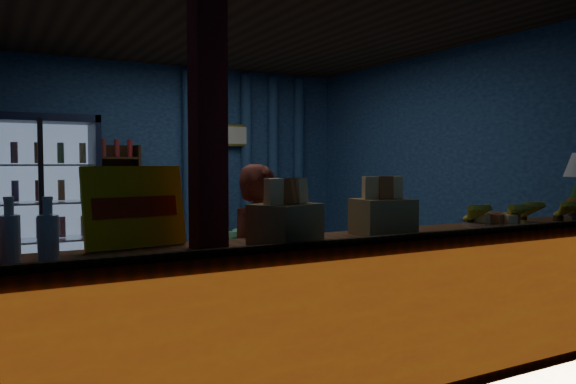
# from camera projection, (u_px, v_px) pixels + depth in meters

# --- Properties ---
(ground) EXTENTS (4.60, 4.60, 0.00)m
(ground) POSITION_uv_depth(u_px,v_px,m) (244.00, 315.00, 5.13)
(ground) COLOR #515154
(ground) RESTS_ON ground
(room_walls) EXTENTS (4.60, 4.60, 4.60)m
(room_walls) POSITION_uv_depth(u_px,v_px,m) (243.00, 143.00, 5.05)
(room_walls) COLOR navy
(room_walls) RESTS_ON ground
(counter) EXTENTS (4.40, 0.57, 0.99)m
(counter) POSITION_uv_depth(u_px,v_px,m) (372.00, 313.00, 3.43)
(counter) COLOR brown
(counter) RESTS_ON ground
(support_post) EXTENTS (0.16, 0.16, 2.60)m
(support_post) POSITION_uv_depth(u_px,v_px,m) (208.00, 181.00, 2.90)
(support_post) COLOR maroon
(support_post) RESTS_ON ground
(beverage_cooler) EXTENTS (1.20, 0.62, 1.90)m
(beverage_cooler) POSITION_uv_depth(u_px,v_px,m) (38.00, 206.00, 6.02)
(beverage_cooler) COLOR black
(beverage_cooler) RESTS_ON ground
(bottle_shelf) EXTENTS (0.50, 0.28, 1.60)m
(bottle_shelf) POSITION_uv_depth(u_px,v_px,m) (117.00, 214.00, 6.56)
(bottle_shelf) COLOR #3B2512
(bottle_shelf) RESTS_ON ground
(curtain_folds) EXTENTS (1.74, 0.14, 2.50)m
(curtain_folds) POSITION_uv_depth(u_px,v_px,m) (246.00, 170.00, 7.42)
(curtain_folds) COLOR navy
(curtain_folds) RESTS_ON room_walls
(framed_picture) EXTENTS (0.36, 0.04, 0.28)m
(framed_picture) POSITION_uv_depth(u_px,v_px,m) (237.00, 135.00, 7.28)
(framed_picture) COLOR gold
(framed_picture) RESTS_ON room_walls
(shopkeeper) EXTENTS (0.56, 0.43, 1.39)m
(shopkeeper) POSITION_uv_depth(u_px,v_px,m) (261.00, 269.00, 3.70)
(shopkeeper) COLOR brown
(shopkeeper) RESTS_ON ground
(green_chair) EXTENTS (0.77, 0.79, 0.67)m
(green_chair) POSITION_uv_depth(u_px,v_px,m) (248.00, 253.00, 6.57)
(green_chair) COLOR #50A063
(green_chair) RESTS_ON ground
(side_table) EXTENTS (0.66, 0.59, 0.60)m
(side_table) POSITION_uv_depth(u_px,v_px,m) (275.00, 256.00, 6.89)
(side_table) COLOR #3B2512
(side_table) RESTS_ON ground
(yellow_sign) EXTENTS (0.55, 0.18, 0.43)m
(yellow_sign) POSITION_uv_depth(u_px,v_px,m) (135.00, 207.00, 2.93)
(yellow_sign) COLOR yellow
(yellow_sign) RESTS_ON counter
(snack_box_left) EXTENTS (0.42, 0.39, 0.36)m
(snack_box_left) POSITION_uv_depth(u_px,v_px,m) (286.00, 221.00, 3.07)
(snack_box_left) COLOR #977C49
(snack_box_left) RESTS_ON counter
(snack_box_centre) EXTENTS (0.37, 0.32, 0.36)m
(snack_box_centre) POSITION_uv_depth(u_px,v_px,m) (383.00, 214.00, 3.49)
(snack_box_centre) COLOR #977C49
(snack_box_centre) RESTS_ON counter
(pastry_tray) EXTENTS (0.52, 0.52, 0.08)m
(pastry_tray) POSITION_uv_depth(u_px,v_px,m) (497.00, 221.00, 3.99)
(pastry_tray) COLOR silver
(pastry_tray) RESTS_ON counter
(banana_bunches) EXTENTS (1.10, 0.31, 0.18)m
(banana_bunches) POSITION_uv_depth(u_px,v_px,m) (520.00, 211.00, 4.09)
(banana_bunches) COLOR gold
(banana_bunches) RESTS_ON counter
(pineapple) EXTENTS (0.18, 0.18, 0.31)m
(pineapple) POSITION_uv_depth(u_px,v_px,m) (576.00, 203.00, 4.43)
(pineapple) COLOR #865E18
(pineapple) RESTS_ON counter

